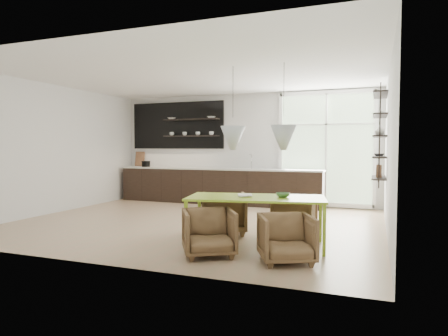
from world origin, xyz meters
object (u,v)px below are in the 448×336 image
Objects in this scene: dining_table at (256,200)px; armchair_front_left at (209,232)px; armchair_front_right at (286,238)px; armchair_back_left at (224,213)px; wire_stool at (204,222)px; armchair_back_right at (295,218)px.

armchair_front_left is at bearing -131.96° from dining_table.
armchair_front_right is at bearing -28.46° from armchair_front_left.
armchair_back_left is 0.61m from wire_stool.
armchair_back_left is 1.78× the size of wire_stool.
armchair_front_left is (-0.88, -1.58, 0.01)m from armchair_back_right.
armchair_front_left reaches higher than armchair_front_right.
armchair_back_left is at bearing 7.71° from armchair_back_right.
armchair_front_left is at bearing 157.71° from armchair_front_right.
armchair_front_left is 1.07m from armchair_front_right.
armchair_back_left is 1.13× the size of armchair_back_right.
armchair_front_right reaches higher than wire_stool.
wire_stool is at bearing 127.58° from armchair_front_right.
wire_stool is (-0.12, -0.59, -0.07)m from armchair_back_left.
armchair_back_right is 1.81m from armchair_front_left.
dining_table is 1.00m from armchair_front_right.
armchair_back_left is 1.46m from armchair_front_left.
dining_table is 2.81× the size of armchair_back_left.
armchair_front_right is at bearing -27.19° from wire_stool.
armchair_front_right is (1.39, -1.37, -0.04)m from armchair_back_left.
armchair_front_right reaches higher than armchair_back_right.
armchair_front_left is at bearing -62.07° from wire_stool.
armchair_back_right is 1.52m from wire_stool.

